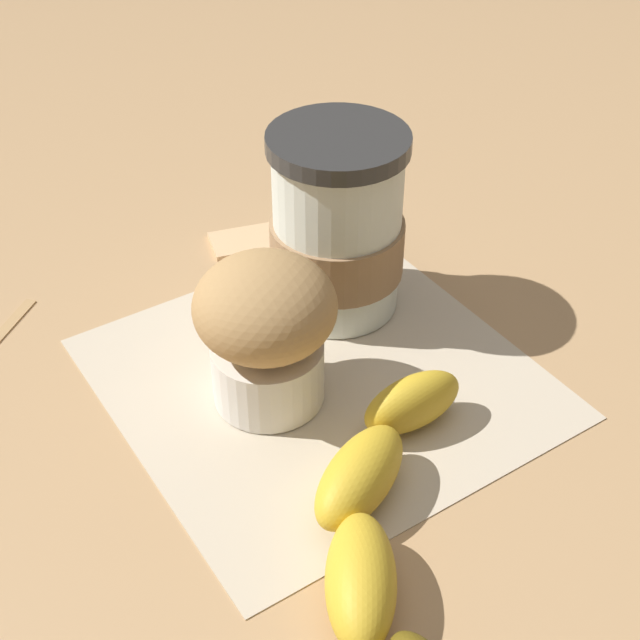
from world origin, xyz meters
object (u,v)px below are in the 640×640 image
at_px(coffee_cup, 337,228).
at_px(muffin, 263,323).
at_px(banana, 385,526).
at_px(sugar_packet, 247,239).

xyz_separation_m(coffee_cup, muffin, (0.05, -0.07, -0.01)).
distance_m(muffin, banana, 0.13).
distance_m(coffee_cup, muffin, 0.09).
bearing_deg(muffin, banana, 1.70).
relative_size(coffee_cup, muffin, 1.31).
bearing_deg(banana, coffee_cup, 158.28).
bearing_deg(muffin, coffee_cup, 126.08).
relative_size(banana, sugar_packet, 3.75).
xyz_separation_m(banana, sugar_packet, (-0.27, 0.05, -0.01)).
distance_m(coffee_cup, sugar_packet, 0.11).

